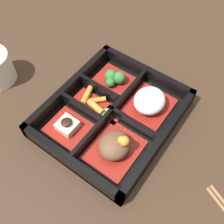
% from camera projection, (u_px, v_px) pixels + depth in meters
% --- Properties ---
extents(ground_plane, '(3.00, 3.00, 0.00)m').
position_uv_depth(ground_plane, '(112.00, 118.00, 0.58)').
color(ground_plane, '#382619').
extents(bento_base, '(0.29, 0.25, 0.01)m').
position_uv_depth(bento_base, '(112.00, 117.00, 0.58)').
color(bento_base, black).
rests_on(bento_base, ground_plane).
extents(bento_rim, '(0.29, 0.25, 0.04)m').
position_uv_depth(bento_rim, '(111.00, 112.00, 0.57)').
color(bento_rim, black).
rests_on(bento_rim, ground_plane).
extents(bowl_rice, '(0.11, 0.09, 0.05)m').
position_uv_depth(bowl_rice, '(149.00, 102.00, 0.57)').
color(bowl_rice, maroon).
rests_on(bowl_rice, bento_base).
extents(bowl_stew, '(0.11, 0.09, 0.06)m').
position_uv_depth(bowl_stew, '(115.00, 146.00, 0.51)').
color(bowl_stew, maroon).
rests_on(bowl_stew, bento_base).
extents(bowl_greens, '(0.08, 0.09, 0.04)m').
position_uv_depth(bowl_greens, '(114.00, 79.00, 0.61)').
color(bowl_greens, maroon).
rests_on(bowl_greens, bento_base).
extents(bowl_carrots, '(0.05, 0.09, 0.02)m').
position_uv_depth(bowl_carrots, '(92.00, 102.00, 0.58)').
color(bowl_carrots, maroon).
rests_on(bowl_carrots, bento_base).
extents(bowl_tofu, '(0.08, 0.09, 0.03)m').
position_uv_depth(bowl_tofu, '(68.00, 127.00, 0.55)').
color(bowl_tofu, maroon).
rests_on(bowl_tofu, bento_base).
extents(bowl_pickles, '(0.04, 0.04, 0.01)m').
position_uv_depth(bowl_pickles, '(111.00, 114.00, 0.57)').
color(bowl_pickles, maroon).
rests_on(bowl_pickles, bento_base).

